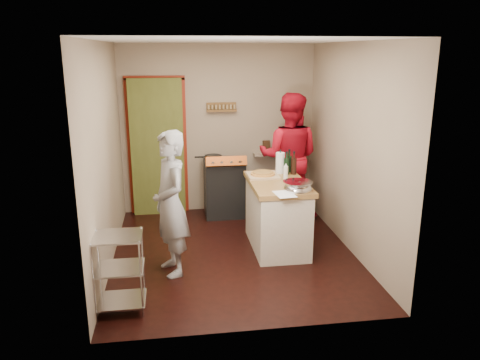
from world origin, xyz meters
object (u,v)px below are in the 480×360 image
person_stripe (171,204)px  person_red (289,157)px  wire_shelving (119,269)px  stove (224,187)px  island (277,213)px

person_stripe → person_red: (1.76, 1.62, 0.12)m
wire_shelving → person_stripe: 1.00m
stove → person_red: bearing=-14.1°
island → person_stripe: (-1.35, -0.53, 0.36)m
stove → island: size_ratio=0.77×
stove → wire_shelving: stove is taller
person_stripe → person_red: 2.40m
wire_shelving → person_red: bearing=46.3°
wire_shelving → stove: bearing=63.1°
person_stripe → person_red: bearing=114.8°
wire_shelving → person_red: 3.34m
island → person_red: (0.41, 1.10, 0.48)m
person_red → island: bearing=90.5°
island → person_stripe: bearing=-158.8°
wire_shelving → person_stripe: person_stripe is taller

